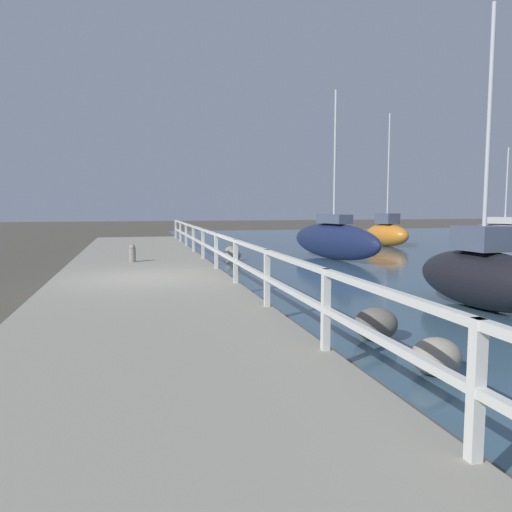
{
  "coord_description": "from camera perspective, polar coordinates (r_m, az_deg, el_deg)",
  "views": [
    {
      "loc": [
        -0.2,
        -13.36,
        2.16
      ],
      "look_at": [
        2.26,
        -3.36,
        1.13
      ],
      "focal_mm": 35.0,
      "sensor_mm": 36.0,
      "label": 1
    }
  ],
  "objects": [
    {
      "name": "dock_walkway",
      "position": [
        13.51,
        -12.84,
        -3.03
      ],
      "size": [
        4.62,
        36.0,
        0.28
      ],
      "color": "gray",
      "rests_on": "ground"
    },
    {
      "name": "boulder_near_dock",
      "position": [
        6.91,
        19.9,
        -10.75
      ],
      "size": [
        0.65,
        0.58,
        0.48
      ],
      "color": "gray",
      "rests_on": "ground"
    },
    {
      "name": "railing",
      "position": [
        13.62,
        -3.58,
        0.87
      ],
      "size": [
        0.1,
        32.5,
        1.08
      ],
      "color": "silver",
      "rests_on": "dock_walkway"
    },
    {
      "name": "boulder_downstream",
      "position": [
        8.35,
        13.54,
        -7.56
      ],
      "size": [
        0.71,
        0.64,
        0.53
      ],
      "color": "#666056",
      "rests_on": "ground"
    },
    {
      "name": "mooring_bollard",
      "position": [
        17.37,
        -13.95,
        0.33
      ],
      "size": [
        0.23,
        0.23,
        0.6
      ],
      "color": "gray",
      "rests_on": "dock_walkway"
    },
    {
      "name": "sailboat_orange",
      "position": [
        27.83,
        14.73,
        2.6
      ],
      "size": [
        1.81,
        3.31,
        7.03
      ],
      "rotation": [
        0.0,
        0.0,
        0.21
      ],
      "color": "orange",
      "rests_on": "water_surface"
    },
    {
      "name": "sailboat_navy",
      "position": [
        20.5,
        8.87,
        1.84
      ],
      "size": [
        2.04,
        6.03,
        6.72
      ],
      "rotation": [
        0.0,
        0.0,
        0.19
      ],
      "color": "#192347",
      "rests_on": "water_surface"
    },
    {
      "name": "sailboat_black",
      "position": [
        11.55,
        24.43,
        -2.02
      ],
      "size": [
        1.49,
        3.78,
        6.22
      ],
      "rotation": [
        0.0,
        0.0,
        0.06
      ],
      "color": "black",
      "rests_on": "water_surface"
    },
    {
      "name": "ground_plane",
      "position": [
        13.53,
        -12.82,
        -3.6
      ],
      "size": [
        120.0,
        120.0,
        0.0
      ],
      "primitive_type": "plane",
      "color": "#4C473D"
    },
    {
      "name": "boulder_far_strip",
      "position": [
        21.95,
        -2.88,
        0.61
      ],
      "size": [
        0.54,
        0.49,
        0.4
      ],
      "color": "gray",
      "rests_on": "ground"
    },
    {
      "name": "sailboat_gray",
      "position": [
        31.28,
        26.52,
        2.37
      ],
      "size": [
        3.13,
        5.49,
        5.38
      ],
      "rotation": [
        0.0,
        0.0,
        0.41
      ],
      "color": "gray",
      "rests_on": "water_surface"
    },
    {
      "name": "boulder_water_edge",
      "position": [
        19.64,
        -2.65,
        0.1
      ],
      "size": [
        0.63,
        0.56,
        0.47
      ],
      "color": "gray",
      "rests_on": "ground"
    }
  ]
}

